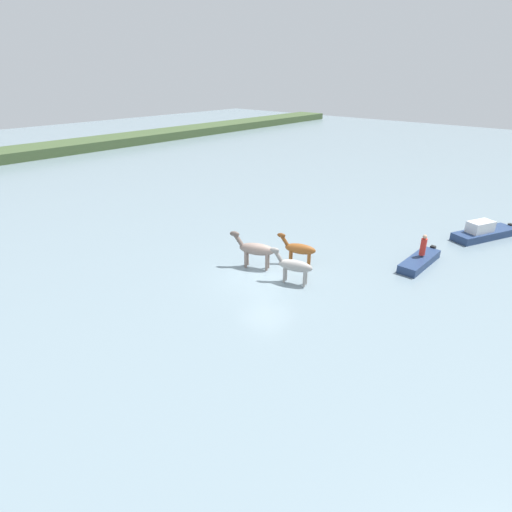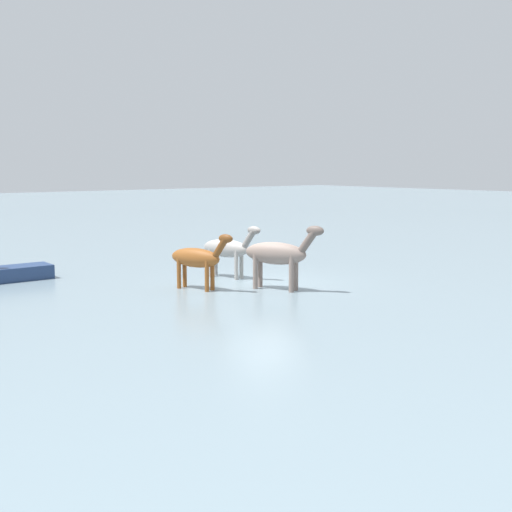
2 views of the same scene
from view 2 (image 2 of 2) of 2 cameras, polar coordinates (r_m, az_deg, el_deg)
ground_plane at (r=20.84m, az=0.82°, el=-2.32°), size 149.81×149.81×0.00m
horse_rear_stallion at (r=21.56m, az=-2.49°, el=0.65°), size 1.03×2.28×1.78m
horse_chestnut_trailing at (r=19.44m, az=1.96°, el=0.20°), size 1.39×2.49×1.98m
horse_pinto_flank at (r=19.58m, az=-5.14°, el=-0.19°), size 1.09×2.20×1.73m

